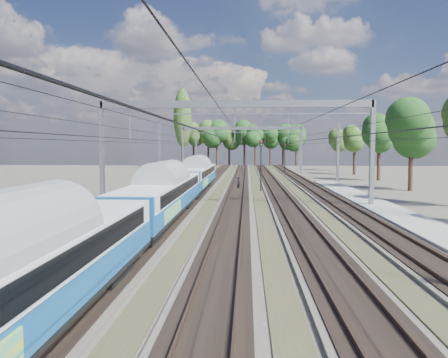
{
  "coord_description": "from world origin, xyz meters",
  "views": [
    {
      "loc": [
        1.05,
        -7.11,
        5.15
      ],
      "look_at": [
        -0.61,
        24.26,
        2.8
      ],
      "focal_mm": 35.0,
      "sensor_mm": 36.0,
      "label": 1
    }
  ],
  "objects_px": {
    "signal_near": "(261,159)",
    "signal_far": "(285,155)",
    "worker": "(239,183)",
    "emu_train": "(163,189)"
  },
  "relations": [
    {
      "from": "signal_near",
      "to": "signal_far",
      "type": "bearing_deg",
      "value": 70.2
    },
    {
      "from": "worker",
      "to": "signal_far",
      "type": "height_order",
      "value": "signal_far"
    },
    {
      "from": "signal_far",
      "to": "signal_near",
      "type": "bearing_deg",
      "value": -84.17
    },
    {
      "from": "emu_train",
      "to": "worker",
      "type": "height_order",
      "value": "emu_train"
    },
    {
      "from": "emu_train",
      "to": "signal_near",
      "type": "relative_size",
      "value": 9.97
    },
    {
      "from": "signal_far",
      "to": "worker",
      "type": "bearing_deg",
      "value": -88.91
    },
    {
      "from": "worker",
      "to": "emu_train",
      "type": "bearing_deg",
      "value": 160.27
    },
    {
      "from": "emu_train",
      "to": "signal_near",
      "type": "height_order",
      "value": "signal_near"
    },
    {
      "from": "worker",
      "to": "signal_far",
      "type": "bearing_deg",
      "value": -22.62
    },
    {
      "from": "emu_train",
      "to": "signal_far",
      "type": "height_order",
      "value": "signal_far"
    }
  ]
}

